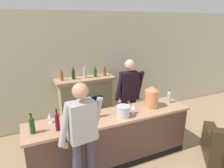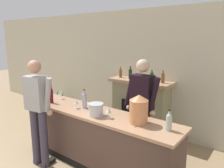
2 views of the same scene
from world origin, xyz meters
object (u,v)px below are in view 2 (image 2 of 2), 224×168
(ice_bucket_steel, at_px, (96,110))
(wine_glass_near_bucket, at_px, (109,110))
(fireplace_stone, at_px, (140,106))
(person_bartender, at_px, (141,108))
(wine_bottle_chardonnay_pale, at_px, (169,121))
(copper_dispenser, at_px, (139,109))
(wine_bottle_burgundy_dark, at_px, (43,92))
(wine_glass_back_row, at_px, (61,93))
(wine_bottle_cabernet_heavy, at_px, (51,95))
(wine_glass_front_right, at_px, (76,102))
(wine_bottle_port_short, at_px, (84,100))
(potted_plant_corner, at_px, (59,103))
(person_customer, at_px, (38,109))

(ice_bucket_steel, bearing_deg, wine_glass_near_bucket, 8.21)
(fireplace_stone, distance_m, person_bartender, 1.28)
(person_bartender, xyz_separation_m, wine_bottle_chardonnay_pale, (0.67, -0.45, 0.07))
(copper_dispenser, xyz_separation_m, wine_bottle_chardonnay_pale, (0.44, 0.02, -0.08))
(wine_bottle_burgundy_dark, bearing_deg, copper_dispenser, 1.93)
(person_bartender, distance_m, wine_glass_back_row, 1.67)
(wine_bottle_cabernet_heavy, bearing_deg, wine_glass_front_right, 5.59)
(copper_dispenser, height_order, wine_glass_front_right, copper_dispenser)
(ice_bucket_steel, bearing_deg, wine_bottle_port_short, 158.25)
(potted_plant_corner, relative_size, wine_glass_front_right, 4.55)
(ice_bucket_steel, bearing_deg, potted_plant_corner, 151.99)
(wine_bottle_burgundy_dark, bearing_deg, ice_bucket_steel, -2.79)
(person_customer, distance_m, wine_bottle_chardonnay_pale, 2.08)
(person_bartender, distance_m, wine_bottle_burgundy_dark, 1.99)
(potted_plant_corner, xyz_separation_m, wine_bottle_burgundy_dark, (1.26, -1.37, 0.81))
(wine_bottle_burgundy_dark, bearing_deg, person_bartender, 15.82)
(potted_plant_corner, relative_size, wine_bottle_chardonnay_pale, 2.41)
(wine_bottle_chardonnay_pale, xyz_separation_m, wine_glass_near_bucket, (-0.90, -0.13, -0.00))
(person_customer, distance_m, wine_bottle_cabernet_heavy, 0.54)
(ice_bucket_steel, relative_size, wine_glass_back_row, 1.40)
(person_bartender, relative_size, wine_bottle_burgundy_dark, 5.66)
(ice_bucket_steel, xyz_separation_m, wine_bottle_port_short, (-0.41, 0.16, 0.05))
(potted_plant_corner, relative_size, person_bartender, 0.37)
(potted_plant_corner, xyz_separation_m, wine_bottle_port_short, (2.30, -1.28, 0.81))
(potted_plant_corner, bearing_deg, wine_glass_front_right, -32.06)
(potted_plant_corner, height_order, wine_bottle_port_short, wine_bottle_port_short)
(potted_plant_corner, bearing_deg, wine_glass_near_bucket, -25.66)
(person_bartender, bearing_deg, fireplace_stone, 120.77)
(wine_bottle_port_short, bearing_deg, fireplace_stone, 81.01)
(person_customer, relative_size, wine_bottle_cabernet_heavy, 5.13)
(wine_bottle_chardonnay_pale, bearing_deg, wine_bottle_port_short, -179.93)
(wine_glass_near_bucket, distance_m, wine_glass_front_right, 0.73)
(wine_bottle_cabernet_heavy, bearing_deg, wine_glass_back_row, 104.09)
(potted_plant_corner, bearing_deg, person_customer, -45.71)
(person_bartender, height_order, wine_glass_back_row, person_bartender)
(wine_bottle_burgundy_dark, relative_size, wine_glass_back_row, 1.86)
(fireplace_stone, height_order, potted_plant_corner, fireplace_stone)
(person_bartender, height_order, wine_bottle_burgundy_dark, person_bartender)
(person_bartender, bearing_deg, ice_bucket_steel, -126.66)
(copper_dispenser, xyz_separation_m, wine_bottle_burgundy_dark, (-2.13, -0.07, -0.07))
(person_bartender, xyz_separation_m, wine_bottle_port_short, (-0.86, -0.45, 0.09))
(person_bartender, distance_m, wine_glass_front_right, 1.11)
(person_bartender, xyz_separation_m, wine_glass_back_row, (-1.63, -0.32, 0.06))
(person_customer, xyz_separation_m, wine_bottle_burgundy_dark, (-0.60, 0.53, 0.09))
(person_bartender, height_order, wine_bottle_cabernet_heavy, person_bartender)
(person_bartender, distance_m, ice_bucket_steel, 0.76)
(wine_bottle_port_short, distance_m, wine_glass_front_right, 0.15)
(fireplace_stone, relative_size, wine_bottle_burgundy_dark, 4.84)
(fireplace_stone, bearing_deg, person_customer, -107.86)
(ice_bucket_steel, distance_m, wine_bottle_chardonnay_pale, 1.13)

